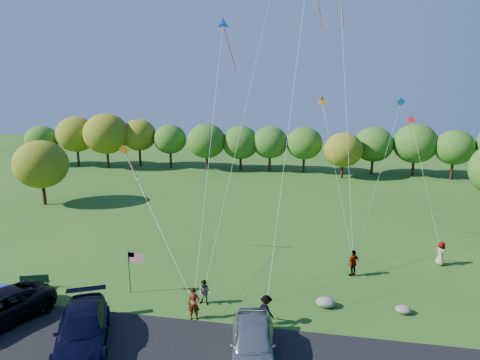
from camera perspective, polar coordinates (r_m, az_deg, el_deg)
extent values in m
plane|color=#235117|center=(26.13, -5.84, -17.04)|extent=(140.00, 140.00, 0.00)
cube|color=black|center=(22.92, -8.82, -21.87)|extent=(44.00, 6.00, 0.06)
cylinder|color=#321D12|center=(72.25, -24.42, 2.75)|extent=(0.36, 0.36, 2.70)
ellipsoid|color=#305E17|center=(71.77, -24.69, 5.42)|extent=(6.34, 6.34, 5.70)
cylinder|color=#321D12|center=(69.74, -21.58, 2.53)|extent=(0.36, 0.36, 2.39)
ellipsoid|color=#305E17|center=(69.25, -21.82, 5.23)|extent=(6.53, 6.53, 5.88)
cylinder|color=#321D12|center=(69.01, -16.96, 2.92)|extent=(0.36, 0.36, 2.71)
ellipsoid|color=#305E17|center=(68.54, -17.13, 5.49)|extent=(5.43, 5.43, 4.88)
cylinder|color=#321D12|center=(64.99, -14.18, 2.42)|extent=(0.36, 0.36, 2.58)
ellipsoid|color=#305E17|center=(64.53, -14.33, 4.94)|extent=(4.93, 4.93, 4.44)
cylinder|color=#321D12|center=(65.55, -9.54, 2.92)|extent=(0.36, 0.36, 2.99)
ellipsoid|color=#305E17|center=(65.04, -9.65, 5.79)|extent=(5.60, 5.60, 5.04)
cylinder|color=#321D12|center=(64.01, -5.33, 2.80)|extent=(0.36, 0.36, 3.00)
ellipsoid|color=#275516|center=(63.52, -5.39, 5.53)|extent=(4.87, 4.87, 4.38)
cylinder|color=#321D12|center=(62.50, -0.70, 2.23)|extent=(0.36, 0.36, 2.21)
ellipsoid|color=#275516|center=(61.96, -0.71, 5.09)|extent=(6.28, 6.28, 5.66)
cylinder|color=#321D12|center=(62.85, 3.86, 2.58)|extent=(0.36, 0.36, 2.90)
ellipsoid|color=#305E17|center=(62.25, 3.92, 5.99)|extent=(7.14, 7.14, 6.42)
cylinder|color=#321D12|center=(61.85, 9.34, 2.04)|extent=(0.36, 0.36, 2.44)
ellipsoid|color=#305E17|center=(61.34, 9.44, 4.79)|extent=(5.47, 5.47, 4.92)
cylinder|color=#321D12|center=(61.25, 13.35, 1.84)|extent=(0.36, 0.36, 2.64)
ellipsoid|color=#305E17|center=(60.74, 13.50, 4.58)|extent=(5.06, 5.06, 4.56)
cylinder|color=#321D12|center=(62.11, 18.34, 1.54)|extent=(0.36, 0.36, 2.34)
ellipsoid|color=#305E17|center=(61.60, 18.55, 4.29)|extent=(5.71, 5.71, 5.14)
cylinder|color=#321D12|center=(62.15, 23.36, 1.29)|extent=(0.36, 0.36, 2.71)
ellipsoid|color=#305E17|center=(61.63, 23.63, 4.14)|extent=(5.45, 5.45, 4.90)
cylinder|color=#321D12|center=(63.31, 27.08, 0.90)|extent=(0.36, 0.36, 2.24)
ellipsoid|color=#305E17|center=(62.81, 27.37, 3.57)|extent=(5.77, 5.77, 5.19)
cylinder|color=#321D12|center=(50.22, -24.67, -1.57)|extent=(0.36, 0.36, 2.60)
ellipsoid|color=#305E17|center=(49.58, -25.02, 1.92)|extent=(5.60, 5.60, 5.04)
imported|color=black|center=(24.00, -20.28, -18.23)|extent=(4.86, 6.64, 1.79)
imported|color=gray|center=(21.76, 1.74, -20.86)|extent=(2.90, 5.55, 1.80)
imported|color=#4C4C59|center=(24.98, -6.18, -16.13)|extent=(0.73, 0.53, 1.86)
imported|color=#4C4C59|center=(26.42, -4.75, -14.72)|extent=(0.84, 0.70, 1.55)
imported|color=#4C4C59|center=(24.45, 3.51, -16.94)|extent=(1.27, 1.22, 1.74)
imported|color=#4C4C59|center=(30.73, 14.87, -10.63)|extent=(1.10, 1.09, 1.86)
imported|color=#4C4C59|center=(34.53, 25.21, -8.86)|extent=(0.92, 1.03, 1.76)
cube|color=#14381E|center=(31.25, -25.49, -12.17)|extent=(1.70, 0.67, 0.06)
cube|color=#14381E|center=(31.01, -25.73, -11.81)|extent=(1.68, 0.62, 0.53)
cube|color=#14381E|center=(31.75, -26.55, -12.29)|extent=(0.21, 0.44, 0.41)
cube|color=#14381E|center=(30.94, -24.33, -12.73)|extent=(0.21, 0.44, 0.41)
cylinder|color=#0D2AC6|center=(30.87, -28.92, -12.91)|extent=(0.53, 0.53, 0.80)
cylinder|color=black|center=(28.20, -14.54, -11.84)|extent=(0.05, 0.05, 2.78)
cube|color=red|center=(27.60, -13.71, -10.08)|extent=(1.00, 0.67, 0.02)
cube|color=navy|center=(27.65, -14.30, -9.63)|extent=(0.40, 0.02, 0.31)
ellipsoid|color=gray|center=(26.82, 11.35, -15.69)|extent=(1.14, 0.90, 0.57)
ellipsoid|color=slate|center=(27.40, 20.93, -15.83)|extent=(0.88, 0.74, 0.46)
cone|color=#1149B0|center=(31.38, -2.30, 20.13)|extent=(0.95, 0.52, 0.88)
cone|color=orange|center=(32.83, 10.90, 10.26)|extent=(0.80, 0.33, 0.76)
cube|color=red|center=(33.36, 21.87, 7.45)|extent=(0.48, 0.47, 0.63)
cube|color=orange|center=(31.81, -15.23, 3.92)|extent=(0.84, 0.32, 0.80)
cube|color=#1166AF|center=(36.78, 20.66, 9.73)|extent=(0.71, 0.18, 0.70)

